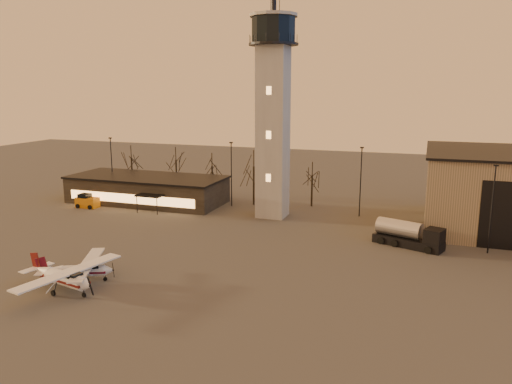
% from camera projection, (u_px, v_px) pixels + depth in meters
% --- Properties ---
extents(ground, '(220.00, 220.00, 0.00)m').
position_uv_depth(ground, '(173.00, 295.00, 45.05)').
color(ground, '#43403E').
rests_on(ground, ground).
extents(control_tower, '(6.80, 6.80, 32.60)m').
position_uv_depth(control_tower, '(273.00, 103.00, 69.45)').
color(control_tower, gray).
rests_on(control_tower, ground).
extents(terminal, '(25.40, 12.20, 4.30)m').
position_uv_depth(terminal, '(147.00, 189.00, 81.25)').
color(terminal, black).
rests_on(terminal, ground).
extents(light_poles, '(58.50, 12.25, 10.14)m').
position_uv_depth(light_poles, '(278.00, 179.00, 72.45)').
color(light_poles, black).
rests_on(light_poles, ground).
extents(tree_row, '(37.20, 9.20, 8.80)m').
position_uv_depth(tree_row, '(212.00, 163.00, 84.45)').
color(tree_row, black).
rests_on(tree_row, ground).
extents(cessna_front, '(8.84, 11.09, 3.06)m').
position_uv_depth(cessna_front, '(67.00, 281.00, 45.40)').
color(cessna_front, white).
rests_on(cessna_front, ground).
extents(cessna_rear, '(7.72, 9.27, 2.65)m').
position_uv_depth(cessna_rear, '(85.00, 273.00, 47.93)').
color(cessna_rear, silver).
rests_on(cessna_rear, ground).
extents(fuel_truck, '(8.38, 4.93, 3.00)m').
position_uv_depth(fuel_truck, '(408.00, 237.00, 58.64)').
color(fuel_truck, black).
rests_on(fuel_truck, ground).
extents(service_cart, '(3.39, 2.17, 2.15)m').
position_uv_depth(service_cart, '(87.00, 202.00, 77.86)').
color(service_cart, '#C4700B').
rests_on(service_cart, ground).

